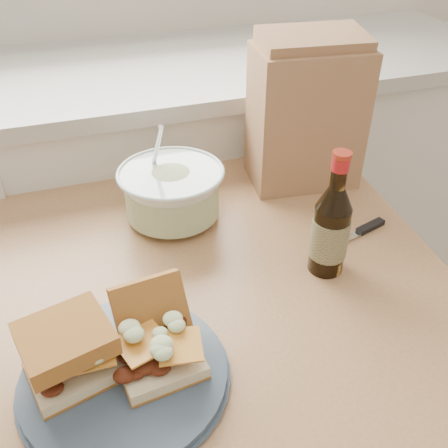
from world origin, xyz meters
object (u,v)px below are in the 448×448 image
object	(u,v)px
dining_table	(198,327)
coleslaw_bowl	(172,195)
beer_bottle	(331,229)
paper_bag	(306,118)
plate	(125,376)

from	to	relation	value
dining_table	coleslaw_bowl	distance (m)	0.27
beer_bottle	paper_bag	xyz separation A→B (m)	(0.10, 0.31, 0.06)
coleslaw_bowl	plate	bearing A→B (deg)	-113.72
plate	beer_bottle	world-z (taller)	beer_bottle
coleslaw_bowl	paper_bag	world-z (taller)	paper_bag
plate	paper_bag	distance (m)	0.68
plate	dining_table	bearing A→B (deg)	46.83
dining_table	beer_bottle	world-z (taller)	beer_bottle
plate	beer_bottle	bearing A→B (deg)	18.24
coleslaw_bowl	paper_bag	xyz separation A→B (m)	(0.33, 0.06, 0.10)
plate	beer_bottle	xyz separation A→B (m)	(0.39, 0.13, 0.08)
plate	coleslaw_bowl	world-z (taller)	coleslaw_bowl
plate	coleslaw_bowl	distance (m)	0.42
coleslaw_bowl	beer_bottle	distance (m)	0.34
dining_table	coleslaw_bowl	xyz separation A→B (m)	(0.01, 0.21, 0.17)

